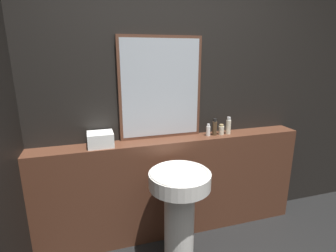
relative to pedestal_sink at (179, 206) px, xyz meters
name	(u,v)px	position (x,y,z in m)	size (l,w,h in m)	color
wall_back	(170,105)	(0.10, 0.56, 0.71)	(8.00, 0.06, 2.50)	black
vanity_counter	(174,187)	(0.10, 0.42, -0.06)	(2.51, 0.22, 0.96)	#512D1E
pedestal_sink	(179,206)	(0.00, 0.00, 0.00)	(0.48, 0.48, 0.84)	silver
mirror	(161,89)	(-0.01, 0.51, 0.87)	(0.75, 0.03, 0.90)	#563323
towel_stack	(101,139)	(-0.55, 0.42, 0.48)	(0.21, 0.18, 0.12)	white
shampoo_bottle	(208,130)	(0.43, 0.42, 0.47)	(0.04, 0.04, 0.12)	white
conditioner_bottle	(215,128)	(0.49, 0.42, 0.49)	(0.04, 0.04, 0.16)	#4C3823
lotion_bottle	(221,130)	(0.57, 0.42, 0.47)	(0.05, 0.05, 0.10)	beige
body_wash_bottle	(228,126)	(0.64, 0.42, 0.50)	(0.05, 0.05, 0.17)	beige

